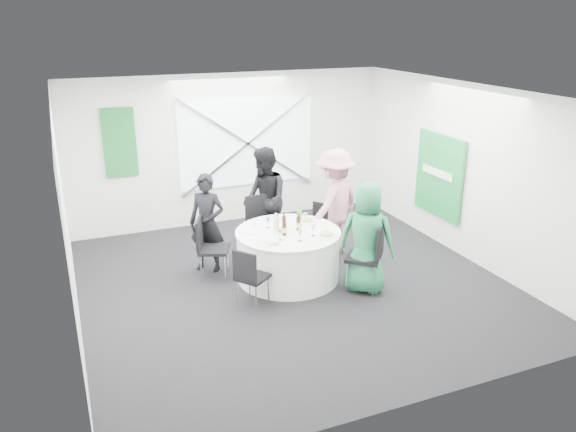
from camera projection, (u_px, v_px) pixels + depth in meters
name	position (u px, v px, depth m)	size (l,w,h in m)	color
floor	(293.00, 283.00, 8.36)	(6.00, 6.00, 0.00)	black
ceiling	(294.00, 93.00, 7.41)	(6.00, 6.00, 0.00)	silver
wall_back	(231.00, 149.00, 10.49)	(6.00, 6.00, 0.00)	white
wall_front	(417.00, 282.00, 5.27)	(6.00, 6.00, 0.00)	white
wall_left	(66.00, 222.00, 6.81)	(6.00, 6.00, 0.00)	white
wall_right	(466.00, 172.00, 8.96)	(6.00, 6.00, 0.00)	white
window_panel	(247.00, 143.00, 10.53)	(2.60, 0.03, 1.60)	white
window_brace_a	(248.00, 144.00, 10.50)	(0.05, 0.05, 3.16)	silver
window_brace_b	(248.00, 144.00, 10.50)	(0.05, 0.05, 3.16)	silver
green_banner	(120.00, 143.00, 9.63)	(0.55, 0.04, 1.20)	#146429
green_sign	(439.00, 175.00, 9.52)	(0.05, 1.20, 1.40)	#198C38
banquet_table	(288.00, 255.00, 8.40)	(1.56, 1.56, 0.76)	white
chair_back	(261.00, 221.00, 9.20)	(0.48, 0.49, 0.99)	black
chair_back_left	(208.00, 244.00, 8.36)	(0.57, 0.57, 0.95)	black
chair_back_right	(320.00, 225.00, 9.26)	(0.54, 0.54, 0.85)	black
chair_front_right	(371.00, 251.00, 7.95)	(0.66, 0.66, 1.03)	black
chair_front_left	(249.00, 274.00, 7.53)	(0.54, 0.54, 0.85)	black
person_man_back_left	(207.00, 223.00, 8.57)	(0.56, 0.37, 1.54)	black
person_man_back	(265.00, 200.00, 9.30)	(0.85, 0.47, 1.76)	black
person_woman_pink	(334.00, 203.00, 9.11)	(1.15, 0.53, 1.78)	#C68092
person_woman_green	(367.00, 238.00, 7.89)	(0.79, 0.52, 1.62)	#217B49
plate_back	(274.00, 219.00, 8.76)	(0.26, 0.26, 0.01)	white
plate_back_left	(248.00, 231.00, 8.26)	(0.27, 0.27, 0.01)	white
plate_back_right	(307.00, 220.00, 8.67)	(0.26, 0.26, 0.04)	white
plate_front_right	(327.00, 235.00, 8.11)	(0.28, 0.28, 0.04)	white
plate_front_left	(266.00, 244.00, 7.81)	(0.28, 0.28, 0.01)	white
napkin	(273.00, 242.00, 7.78)	(0.16, 0.11, 0.04)	white
beer_bottle_a	(277.00, 225.00, 8.26)	(0.06, 0.06, 0.26)	#341909
beer_bottle_b	(284.00, 223.00, 8.32)	(0.06, 0.06, 0.27)	#341909
beer_bottle_c	(298.00, 224.00, 8.27)	(0.06, 0.06, 0.27)	#341909
beer_bottle_d	(284.00, 229.00, 8.09)	(0.06, 0.06, 0.26)	#341909
green_water_bottle	(299.00, 218.00, 8.41)	(0.08, 0.08, 0.33)	green
clear_water_bottle	(276.00, 225.00, 8.17)	(0.08, 0.08, 0.30)	silver
wine_glass_a	(280.00, 232.00, 7.91)	(0.07, 0.07, 0.17)	white
wine_glass_b	(305.00, 216.00, 8.53)	(0.07, 0.07, 0.17)	white
wine_glass_c	(300.00, 233.00, 7.88)	(0.07, 0.07, 0.17)	white
wine_glass_d	(268.00, 220.00, 8.37)	(0.07, 0.07, 0.17)	white
wine_glass_e	(313.00, 228.00, 8.07)	(0.07, 0.07, 0.17)	white
fork_a	(321.00, 239.00, 7.97)	(0.01, 0.15, 0.01)	silver
knife_a	(327.00, 231.00, 8.28)	(0.01, 0.15, 0.01)	silver
fork_b	(255.00, 225.00, 8.53)	(0.01, 0.15, 0.01)	silver
knife_b	(249.00, 234.00, 8.16)	(0.01, 0.15, 0.01)	silver
fork_c	(260.00, 242.00, 7.87)	(0.01, 0.15, 0.01)	silver
knife_c	(277.00, 246.00, 7.75)	(0.01, 0.15, 0.01)	silver
fork_d	(317.00, 222.00, 8.62)	(0.01, 0.15, 0.01)	silver
knife_d	(299.00, 218.00, 8.79)	(0.01, 0.15, 0.01)	silver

